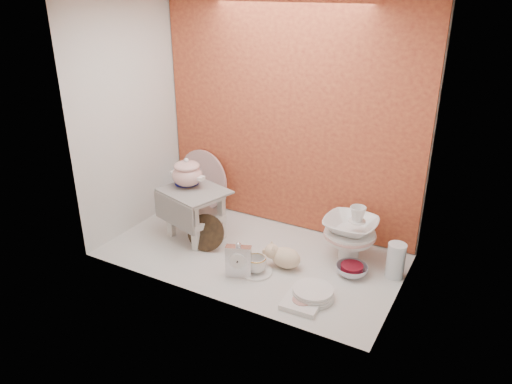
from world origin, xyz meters
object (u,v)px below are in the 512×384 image
Objects in this scene: blue_white_vase at (191,193)px; mantel_clock at (239,260)px; soup_tureen at (187,172)px; gold_rim_teacup at (256,264)px; plush_pig at (286,257)px; step_stool at (196,214)px; porcelain_tower at (350,232)px; crystal_bowl at (352,270)px; floral_platter at (203,179)px; dinner_plate_stack at (313,293)px.

mantel_clock is at bearing -38.58° from blue_white_vase.
soup_tureen reaches higher than gold_rim_teacup.
plush_pig is (0.75, -0.09, -0.37)m from soup_tureen.
step_stool is 1.71× the size of plush_pig.
soup_tureen is at bearing 131.13° from mantel_clock.
porcelain_tower is at bearing 10.39° from soup_tureen.
blue_white_vase is 1.27m from porcelain_tower.
mantel_clock reaches higher than crystal_bowl.
floral_platter reaches higher than porcelain_tower.
plush_pig is at bearing 47.90° from gold_rim_teacup.
gold_rim_teacup reaches higher than crystal_bowl.
floral_platter is 1.94× the size of dinner_plate_stack.
dinner_plate_stack is at bearing -26.29° from blue_white_vase.
gold_rim_teacup is at bearing -123.21° from plush_pig.
gold_rim_teacup is (0.56, -0.20, -0.11)m from step_stool.
step_stool is 1.73× the size of dinner_plate_stack.
gold_rim_teacup is at bearing -2.80° from step_stool.
mantel_clock is 0.94× the size of dinner_plate_stack.
step_stool is 0.69m from plush_pig.
blue_white_vase is 1.06× the size of plush_pig.
crystal_bowl is at bearing 71.27° from dinner_plate_stack.
gold_rim_teacup is at bearing -134.88° from porcelain_tower.
mantel_clock is (0.71, -0.68, -0.11)m from floral_platter.
blue_white_vase is 1.37m from crystal_bowl.
blue_white_vase is at bearing 147.40° from gold_rim_teacup.
porcelain_tower is at bearing 115.63° from crystal_bowl.
blue_white_vase reaches higher than mantel_clock.
dinner_plate_stack is at bearing -93.72° from porcelain_tower.
dinner_plate_stack is (1.17, -0.67, -0.19)m from floral_platter.
blue_white_vase is 1.01m from gold_rim_teacup.
porcelain_tower is (0.97, 0.22, 0.01)m from step_stool.
crystal_bowl is (1.12, 0.03, -0.41)m from soup_tureen.
dinner_plate_stack is at bearing -108.73° from crystal_bowl.
porcelain_tower is (0.29, 0.28, 0.11)m from plush_pig.
step_stool reaches higher than plush_pig.
soup_tureen reaches higher than step_stool.
step_stool is at bearing -21.74° from soup_tureen.
blue_white_vase is 0.99m from mantel_clock.
blue_white_vase is (-0.29, 0.35, -0.05)m from step_stool.
mantel_clock is at bearing -43.88° from floral_platter.
step_stool is at bearing -175.99° from plush_pig.
floral_platter reaches higher than step_stool.
floral_platter is at bearing 135.05° from step_stool.
mantel_clock is (0.78, -0.62, -0.02)m from blue_white_vase.
plush_pig reaches higher than crystal_bowl.
plush_pig reaches higher than dinner_plate_stack.
floral_platter is (-0.15, 0.38, -0.21)m from soup_tureen.
soup_tureen is (-0.07, 0.03, 0.27)m from step_stool.
plush_pig is at bearing -136.16° from porcelain_tower.
mantel_clock is 0.59× the size of porcelain_tower.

